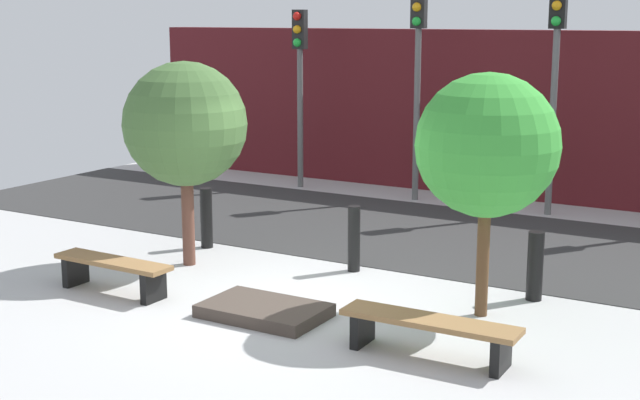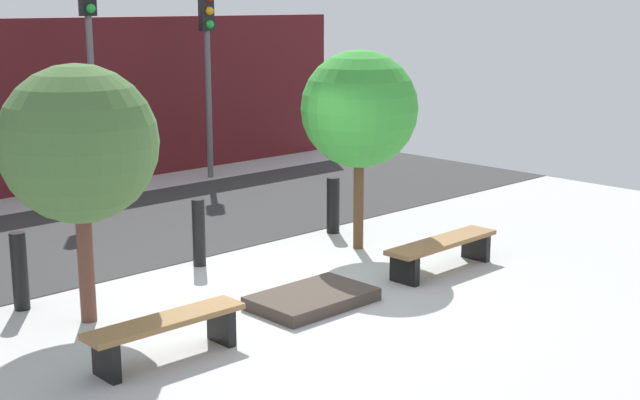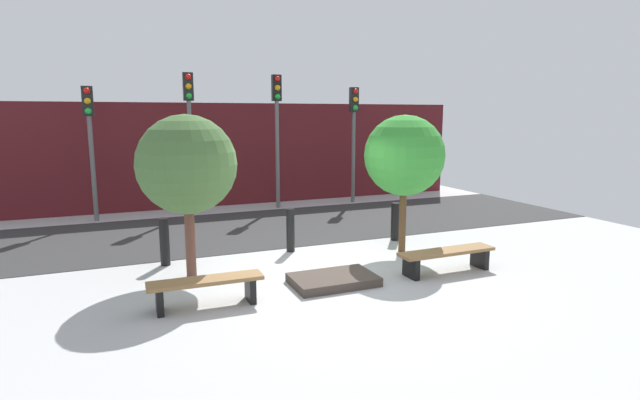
{
  "view_description": "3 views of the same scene",
  "coord_description": "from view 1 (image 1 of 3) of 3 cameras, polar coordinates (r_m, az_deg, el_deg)",
  "views": [
    {
      "loc": [
        5.64,
        -8.75,
        3.5
      ],
      "look_at": [
        0.47,
        0.09,
        1.38
      ],
      "focal_mm": 50.0,
      "sensor_mm": 36.0,
      "label": 1
    },
    {
      "loc": [
        -6.9,
        -7.74,
        3.53
      ],
      "look_at": [
        0.36,
        -0.17,
        1.19
      ],
      "focal_mm": 50.0,
      "sensor_mm": 36.0,
      "label": 2
    },
    {
      "loc": [
        -3.35,
        -7.91,
        2.89
      ],
      "look_at": [
        0.06,
        0.34,
        1.35
      ],
      "focal_mm": 28.0,
      "sensor_mm": 36.0,
      "label": 3
    }
  ],
  "objects": [
    {
      "name": "road_strip",
      "position": [
        14.63,
        6.7,
        -2.18
      ],
      "size": [
        18.0,
        4.4,
        0.01
      ],
      "primitive_type": "cube",
      "color": "#303030",
      "rests_on": "ground"
    },
    {
      "name": "bench_left",
      "position": [
        11.74,
        -13.12,
        -4.31
      ],
      "size": [
        1.73,
        0.42,
        0.44
      ],
      "rotation": [
        0.0,
        0.0,
        -0.02
      ],
      "color": "black",
      "rests_on": "ground"
    },
    {
      "name": "bollard_center",
      "position": [
        11.45,
        13.6,
        -4.13
      ],
      "size": [
        0.2,
        0.2,
        0.88
      ],
      "primitive_type": "cylinder",
      "color": "black",
      "rests_on": "ground"
    },
    {
      "name": "planter_bed",
      "position": [
        10.64,
        -3.58,
        -7.08
      ],
      "size": [
        1.44,
        0.92,
        0.15
      ],
      "primitive_type": "cube",
      "color": "#433931",
      "rests_on": "ground"
    },
    {
      "name": "bollard_left",
      "position": [
        12.38,
        2.19,
        -2.49
      ],
      "size": [
        0.17,
        0.17,
        0.93
      ],
      "primitive_type": "cylinder",
      "color": "black",
      "rests_on": "ground"
    },
    {
      "name": "bollard_far_left",
      "position": [
        13.73,
        -7.28,
        -1.14
      ],
      "size": [
        0.18,
        0.18,
        0.93
      ],
      "primitive_type": "cylinder",
      "color": "black",
      "rests_on": "ground"
    },
    {
      "name": "traffic_light_mid_east",
      "position": [
        16.14,
        14.84,
        8.79
      ],
      "size": [
        0.28,
        0.27,
        4.06
      ],
      "color": "#5F5F5F",
      "rests_on": "ground"
    },
    {
      "name": "tree_behind_left_bench",
      "position": [
        12.55,
        -8.62,
        4.79
      ],
      "size": [
        1.74,
        1.74,
        2.89
      ],
      "color": "brown",
      "rests_on": "ground"
    },
    {
      "name": "ground_plane",
      "position": [
        10.98,
        -2.39,
        -6.87
      ],
      "size": [
        18.0,
        18.0,
        0.0
      ],
      "primitive_type": "plane",
      "color": "#B2B2B2"
    },
    {
      "name": "bench_right",
      "position": [
        9.4,
        7.01,
        -8.18
      ],
      "size": [
        1.91,
        0.46,
        0.43
      ],
      "rotation": [
        0.0,
        0.0,
        0.02
      ],
      "color": "black",
      "rests_on": "ground"
    },
    {
      "name": "traffic_light_west",
      "position": [
        18.25,
        -1.31,
        8.58
      ],
      "size": [
        0.28,
        0.27,
        3.62
      ],
      "color": "#5B5B5B",
      "rests_on": "ground"
    },
    {
      "name": "tree_behind_right_bench",
      "position": [
        10.39,
        10.65,
        3.42
      ],
      "size": [
        1.67,
        1.67,
        2.88
      ],
      "color": "brown",
      "rests_on": "ground"
    },
    {
      "name": "traffic_light_mid_west",
      "position": [
        17.02,
        6.27,
        9.21
      ],
      "size": [
        0.28,
        0.27,
        4.05
      ],
      "color": "#5D5D5D",
      "rests_on": "ground"
    },
    {
      "name": "building_facade",
      "position": [
        17.8,
        11.69,
        5.41
      ],
      "size": [
        16.2,
        0.5,
        3.23
      ],
      "primitive_type": "cube",
      "color": "#511419",
      "rests_on": "ground"
    }
  ]
}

